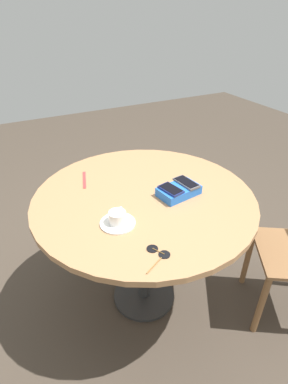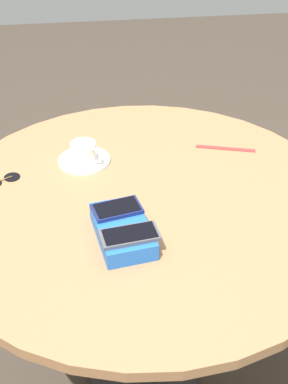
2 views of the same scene
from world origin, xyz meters
The scene contains 9 objects.
ground_plane centered at (0.00, 0.00, 0.00)m, with size 8.00×8.00×0.00m, color #42382D.
round_table centered at (0.00, 0.00, 0.69)m, with size 1.15×1.15×0.79m.
phone_box centered at (-0.16, 0.08, 0.81)m, with size 0.23×0.16×0.05m.
phone_gray centered at (-0.22, 0.06, 0.84)m, with size 0.09×0.15×0.01m.
phone_navy centered at (-0.11, 0.08, 0.84)m, with size 0.10×0.14×0.01m.
saucer centered at (0.21, 0.16, 0.79)m, with size 0.16×0.16×0.01m, color white.
coffee_cup centered at (0.21, 0.16, 0.83)m, with size 0.09×0.09×0.06m.
lanyard_strap centered at (0.23, -0.29, 0.79)m, with size 0.19×0.02×0.00m, color red.
sunglasses centered at (0.14, 0.41, 0.79)m, with size 0.13×0.13×0.01m.
Camera 2 is at (-1.20, 0.16, 1.68)m, focal length 50.00 mm.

